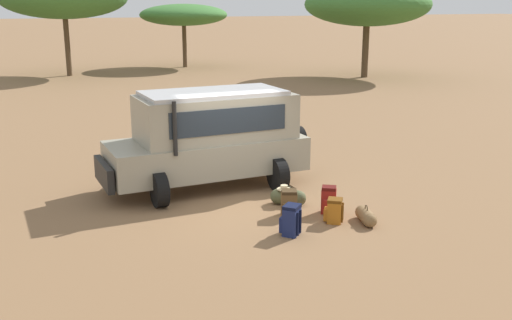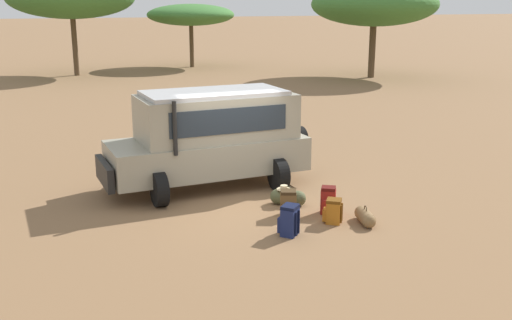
# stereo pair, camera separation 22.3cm
# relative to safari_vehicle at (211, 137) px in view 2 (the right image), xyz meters

# --- Properties ---
(ground_plane) EXTENTS (320.00, 320.00, 0.00)m
(ground_plane) POSITION_rel_safari_vehicle_xyz_m (0.30, -1.54, -1.29)
(ground_plane) COLOR olive
(safari_vehicle) EXTENTS (5.40, 2.90, 2.44)m
(safari_vehicle) POSITION_rel_safari_vehicle_xyz_m (0.00, 0.00, 0.00)
(safari_vehicle) COLOR gray
(safari_vehicle) RESTS_ON ground_plane
(backpack_beside_front_wheel) EXTENTS (0.42, 0.44, 0.62)m
(backpack_beside_front_wheel) POSITION_rel_safari_vehicle_xyz_m (1.80, -2.90, -0.99)
(backpack_beside_front_wheel) COLOR maroon
(backpack_beside_front_wheel) RESTS_ON ground_plane
(backpack_cluster_center) EXTENTS (0.43, 0.47, 0.59)m
(backpack_cluster_center) POSITION_rel_safari_vehicle_xyz_m (0.91, -2.72, -1.01)
(backpack_cluster_center) COLOR brown
(backpack_cluster_center) RESTS_ON ground_plane
(backpack_near_rear_wheel) EXTENTS (0.48, 0.48, 0.64)m
(backpack_near_rear_wheel) POSITION_rel_safari_vehicle_xyz_m (0.48, -3.74, -0.98)
(backpack_near_rear_wheel) COLOR navy
(backpack_near_rear_wheel) RESTS_ON ground_plane
(backpack_outermost) EXTENTS (0.46, 0.44, 0.53)m
(backpack_outermost) POSITION_rel_safari_vehicle_xyz_m (1.63, -3.44, -1.04)
(backpack_outermost) COLOR #B26619
(backpack_outermost) RESTS_ON ground_plane
(duffel_bag_low_black_case) EXTENTS (0.74, 0.66, 0.46)m
(duffel_bag_low_black_case) POSITION_rel_safari_vehicle_xyz_m (1.21, -2.03, -1.11)
(duffel_bag_low_black_case) COLOR #4C5133
(duffel_bag_low_black_case) RESTS_ON ground_plane
(duffel_bag_soft_canvas) EXTENTS (0.42, 0.82, 0.40)m
(duffel_bag_soft_canvas) POSITION_rel_safari_vehicle_xyz_m (2.25, -3.72, -1.14)
(duffel_bag_soft_canvas) COLOR brown
(duffel_bag_soft_canvas) RESTS_ON ground_plane
(acacia_tree_left_mid) EXTENTS (6.11, 5.95, 4.37)m
(acacia_tree_left_mid) POSITION_rel_safari_vehicle_xyz_m (6.99, 27.74, 2.32)
(acacia_tree_left_mid) COLOR brown
(acacia_tree_left_mid) RESTS_ON ground_plane
(acacia_tree_centre_back) EXTENTS (7.58, 7.55, 5.66)m
(acacia_tree_centre_back) POSITION_rel_safari_vehicle_xyz_m (15.72, 17.95, 3.06)
(acacia_tree_centre_back) COLOR brown
(acacia_tree_centre_back) RESTS_ON ground_plane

